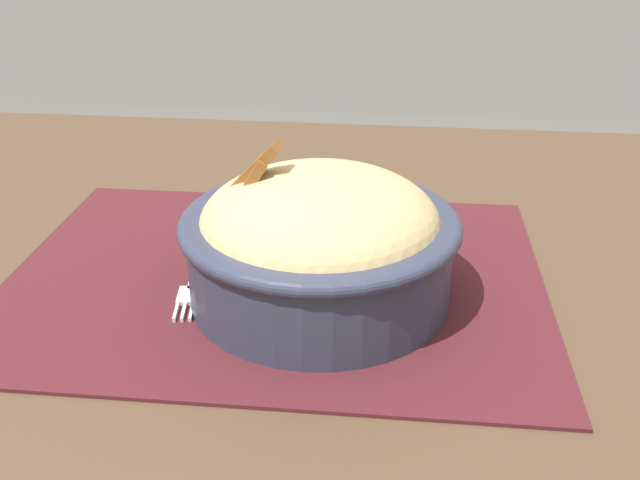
{
  "coord_description": "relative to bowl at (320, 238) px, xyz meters",
  "views": [
    {
      "loc": [
        -0.09,
        0.51,
        1.05
      ],
      "look_at": [
        -0.03,
        -0.0,
        0.79
      ],
      "focal_mm": 41.41,
      "sensor_mm": 36.0,
      "label": 1
    }
  ],
  "objects": [
    {
      "name": "bowl",
      "position": [
        0.0,
        0.0,
        0.0
      ],
      "size": [
        0.25,
        0.25,
        0.13
      ],
      "color": "#2D3347",
      "rests_on": "placemat"
    },
    {
      "name": "placemat",
      "position": [
        0.04,
        -0.03,
        -0.05
      ],
      "size": [
        0.45,
        0.35,
        0.0
      ],
      "primitive_type": "cube",
      "rotation": [
        0.0,
        0.0,
        0.01
      ],
      "color": "#47191E",
      "rests_on": "table"
    },
    {
      "name": "fork",
      "position": [
        0.11,
        -0.01,
        -0.05
      ],
      "size": [
        0.03,
        0.13,
        0.0
      ],
      "color": "silver",
      "rests_on": "placemat"
    },
    {
      "name": "table",
      "position": [
        0.03,
        0.0,
        -0.13
      ],
      "size": [
        1.06,
        0.94,
        0.74
      ],
      "color": "#4C3826",
      "rests_on": "ground_plane"
    }
  ]
}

